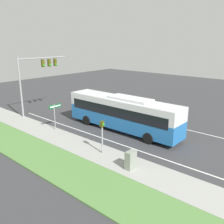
# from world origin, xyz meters

# --- Properties ---
(ground_plane) EXTENTS (80.00, 80.00, 0.00)m
(ground_plane) POSITION_xyz_m (0.00, 0.00, 0.00)
(ground_plane) COLOR #38383A
(sidewalk) EXTENTS (2.80, 80.00, 0.12)m
(sidewalk) POSITION_xyz_m (-6.20, 0.00, 0.06)
(sidewalk) COLOR #9E9E99
(sidewalk) RESTS_ON ground_plane
(grass_verge) EXTENTS (3.60, 80.00, 0.10)m
(grass_verge) POSITION_xyz_m (-9.40, 0.00, 0.05)
(grass_verge) COLOR #568442
(grass_verge) RESTS_ON ground_plane
(lane_divider_near) EXTENTS (0.14, 30.00, 0.01)m
(lane_divider_near) POSITION_xyz_m (-3.60, 0.00, 0.00)
(lane_divider_near) COLOR silver
(lane_divider_near) RESTS_ON ground_plane
(lane_divider_far) EXTENTS (0.14, 30.00, 0.01)m
(lane_divider_far) POSITION_xyz_m (3.60, 0.00, 0.00)
(lane_divider_far) COLOR silver
(lane_divider_far) RESTS_ON ground_plane
(bus) EXTENTS (2.62, 12.32, 3.46)m
(bus) POSITION_xyz_m (-0.76, 2.57, 1.89)
(bus) COLOR #236BB7
(bus) RESTS_ON ground_plane
(signal_gantry) EXTENTS (6.49, 0.41, 6.87)m
(signal_gantry) POSITION_xyz_m (-2.87, 13.68, 5.04)
(signal_gantry) COLOR #939399
(signal_gantry) RESTS_ON ground_plane
(pedestrian_signal) EXTENTS (0.28, 0.34, 2.73)m
(pedestrian_signal) POSITION_xyz_m (-6.02, 0.33, 1.88)
(pedestrian_signal) COLOR #939399
(pedestrian_signal) RESTS_ON ground_plane
(street_sign) EXTENTS (1.42, 0.08, 2.71)m
(street_sign) POSITION_xyz_m (-5.12, 7.47, 1.92)
(street_sign) COLOR #939399
(street_sign) RESTS_ON ground_plane
(utility_cabinet) EXTENTS (0.78, 0.48, 1.29)m
(utility_cabinet) POSITION_xyz_m (-6.57, -2.84, 0.76)
(utility_cabinet) COLOR gray
(utility_cabinet) RESTS_ON sidewalk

